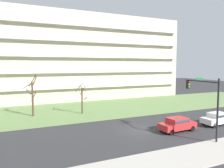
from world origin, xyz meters
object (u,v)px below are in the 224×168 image
Objects in this scene: sedan_red_near_left at (177,124)px; traffic_signal_mast at (206,98)px; tree_far_left at (33,96)px; tree_left at (82,98)px; sedan_white_center_left at (218,118)px.

sedan_red_near_left is 0.71× the size of traffic_signal_mast.
tree_far_left is at bearing 131.06° from traffic_signal_mast.
sedan_red_near_left is at bearing -60.61° from tree_left.
sedan_red_near_left is (14.53, -14.50, -2.16)m from tree_far_left.
tree_far_left is 25.64m from sedan_white_center_left.
tree_left is 1.09× the size of sedan_red_near_left.
tree_left reaches higher than sedan_white_center_left.
tree_far_left is at bearing 143.36° from sedan_white_center_left.
tree_left is at bearing 134.54° from sedan_white_center_left.
traffic_signal_mast reaches higher than sedan_red_near_left.
traffic_signal_mast is (8.26, -16.31, 1.74)m from tree_left.
traffic_signal_mast is at bearing -48.94° from tree_far_left.
sedan_red_near_left is 4.72m from traffic_signal_mast.
tree_left is 19.22m from sedan_white_center_left.
traffic_signal_mast is (-5.65, -3.16, 3.40)m from sedan_white_center_left.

